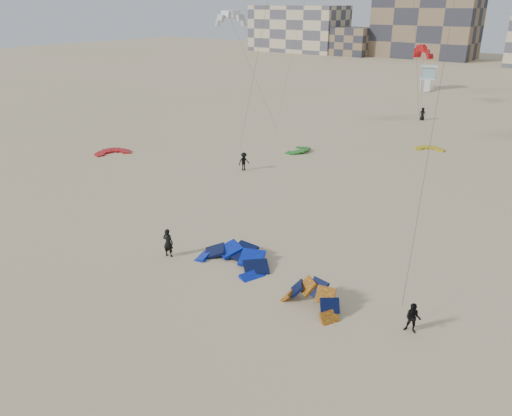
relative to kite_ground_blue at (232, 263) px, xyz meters
The scene contains 16 objects.
ground 6.09m from the kite_ground_blue, 125.18° to the right, with size 320.00×320.00×0.00m, color #D2B68D.
kite_ground_blue is the anchor object (origin of this frame).
kite_ground_orange 6.48m from the kite_ground_blue, 11.01° to the right, with size 3.35×2.69×2.12m, color orange, non-canonical shape.
kite_ground_red 27.94m from the kite_ground_blue, 156.13° to the left, with size 3.36×3.56×0.49m, color #BA0B13, non-canonical shape.
kite_ground_green 25.84m from the kite_ground_blue, 112.95° to the left, with size 3.12×3.27×0.69m, color #297E21, non-canonical shape.
kite_ground_yellow 32.89m from the kite_ground_blue, 88.00° to the left, with size 2.76×2.90×0.39m, color #C6B90A, non-canonical shape.
kitesurfer_main 4.28m from the kite_ground_blue, 157.03° to the right, with size 0.69×0.45×1.89m, color black.
kitesurfer_b 11.41m from the kite_ground_blue, ahead, with size 0.76×0.60×1.57m, color black.
kitesurfer_c 18.50m from the kite_ground_blue, 125.52° to the left, with size 1.13×0.65×1.75m, color black.
kitesurfer_e 47.14m from the kite_ground_blue, 95.68° to the left, with size 0.84×0.55×1.72m, color black.
kite_fly_grey 35.20m from the kite_ground_blue, 128.89° to the left, with size 7.87×4.70×13.38m.
kite_fly_red 56.58m from the kite_ground_blue, 98.69° to the left, with size 5.12×5.15×8.42m.
lifeguard_tower_far 74.82m from the kite_ground_blue, 100.13° to the left, with size 3.73×6.16×4.19m.
condo_west_a 145.20m from the kite_ground_blue, 120.45° to the left, with size 30.00×15.00×14.00m, color beige.
condo_west_b 133.61m from the kite_ground_blue, 104.56° to the left, with size 28.00×14.00×18.00m, color #82694E.
condo_fill_left 134.21m from the kite_ground_blue, 113.51° to the left, with size 12.00×10.00×8.00m, color #82694E.
Camera 1 is at (20.81, -15.94, 14.90)m, focal length 35.00 mm.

